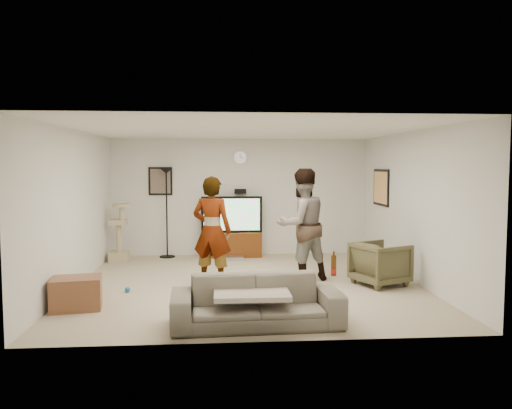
{
  "coord_description": "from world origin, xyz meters",
  "views": [
    {
      "loc": [
        -0.49,
        -8.16,
        1.94
      ],
      "look_at": [
        0.15,
        0.2,
        1.29
      ],
      "focal_mm": 35.53,
      "sensor_mm": 36.0,
      "label": 1
    }
  ],
  "objects": [
    {
      "name": "wall_speaker",
      "position": [
        0.0,
        2.69,
        1.38
      ],
      "size": [
        0.25,
        0.1,
        0.1
      ],
      "primitive_type": "cube",
      "color": "black",
      "rests_on": "wall_back"
    },
    {
      "name": "tv_stand",
      "position": [
        -0.19,
        2.5,
        0.26
      ],
      "size": [
        1.25,
        0.45,
        0.52
      ],
      "primitive_type": "cube",
      "color": "#4B240B",
      "rests_on": "floor"
    },
    {
      "name": "tv",
      "position": [
        -0.19,
        2.5,
        0.9
      ],
      "size": [
        1.29,
        0.08,
        0.76
      ],
      "primitive_type": "cube",
      "color": "black",
      "rests_on": "tv_stand"
    },
    {
      "name": "wall_left",
      "position": [
        -2.75,
        0.0,
        1.25
      ],
      "size": [
        0.04,
        5.5,
        2.5
      ],
      "primitive_type": "cube",
      "color": "silver",
      "rests_on": "floor"
    },
    {
      "name": "sofa",
      "position": [
        -0.03,
        -2.18,
        0.3
      ],
      "size": [
        2.08,
        0.89,
        0.6
      ],
      "primitive_type": "imported",
      "rotation": [
        0.0,
        0.0,
        0.05
      ],
      "color": "#6A6456",
      "rests_on": "floor"
    },
    {
      "name": "wall_front",
      "position": [
        0.0,
        -2.75,
        1.25
      ],
      "size": [
        5.5,
        0.04,
        2.5
      ],
      "primitive_type": "cube",
      "color": "silver",
      "rests_on": "floor"
    },
    {
      "name": "side_table",
      "position": [
        -2.4,
        -1.28,
        0.22
      ],
      "size": [
        0.72,
        0.59,
        0.43
      ],
      "primitive_type": "cube",
      "rotation": [
        0.0,
        0.0,
        0.17
      ],
      "color": "brown",
      "rests_on": "floor"
    },
    {
      "name": "throw_blanket",
      "position": [
        -0.09,
        -2.18,
        0.4
      ],
      "size": [
        0.9,
        0.71,
        0.06
      ],
      "primitive_type": "cube",
      "rotation": [
        0.0,
        0.0,
        -0.01
      ],
      "color": "#C1B3A1",
      "rests_on": "sofa"
    },
    {
      "name": "person_right",
      "position": [
        0.92,
        0.18,
        0.94
      ],
      "size": [
        1.11,
        1.0,
        1.89
      ],
      "primitive_type": "imported",
      "rotation": [
        0.0,
        0.0,
        3.52
      ],
      "color": "#3A59A1",
      "rests_on": "floor"
    },
    {
      "name": "wall_clock",
      "position": [
        0.0,
        2.72,
        2.1
      ],
      "size": [
        0.26,
        0.04,
        0.26
      ],
      "primitive_type": "cylinder",
      "rotation": [
        1.57,
        0.0,
        0.0
      ],
      "color": "silver",
      "rests_on": "wall_back"
    },
    {
      "name": "beer_bottle",
      "position": [
        0.91,
        -2.18,
        0.72
      ],
      "size": [
        0.06,
        0.06,
        0.25
      ],
      "primitive_type": "cylinder",
      "color": "#492507",
      "rests_on": "sofa"
    },
    {
      "name": "wall_back",
      "position": [
        0.0,
        2.75,
        1.25
      ],
      "size": [
        5.5,
        0.04,
        2.5
      ],
      "primitive_type": "cube",
      "color": "silver",
      "rests_on": "floor"
    },
    {
      "name": "floor_lamp",
      "position": [
        -1.55,
        2.52,
        0.94
      ],
      "size": [
        0.32,
        0.32,
        1.88
      ],
      "primitive_type": "cylinder",
      "color": "black",
      "rests_on": "floor"
    },
    {
      "name": "toy_ball",
      "position": [
        -1.87,
        -0.43,
        0.04
      ],
      "size": [
        0.08,
        0.08,
        0.08
      ],
      "primitive_type": "sphere",
      "color": "#15639D",
      "rests_on": "floor"
    },
    {
      "name": "ceiling",
      "position": [
        0.0,
        0.0,
        2.51
      ],
      "size": [
        5.5,
        5.5,
        0.02
      ],
      "primitive_type": "cube",
      "color": "white",
      "rests_on": "wall_back"
    },
    {
      "name": "person_left",
      "position": [
        -0.58,
        -0.05,
        0.88
      ],
      "size": [
        0.75,
        0.62,
        1.77
      ],
      "primitive_type": "imported",
      "rotation": [
        0.0,
        0.0,
        2.8
      ],
      "color": "#B2B5C0",
      "rests_on": "floor"
    },
    {
      "name": "console_box",
      "position": [
        -0.16,
        2.11,
        0.04
      ],
      "size": [
        0.4,
        0.3,
        0.07
      ],
      "primitive_type": "cube",
      "color": "#B3B3BF",
      "rests_on": "floor"
    },
    {
      "name": "armchair",
      "position": [
        2.13,
        -0.25,
        0.35
      ],
      "size": [
        1.0,
        0.99,
        0.7
      ],
      "primitive_type": "imported",
      "rotation": [
        0.0,
        0.0,
        1.98
      ],
      "color": "#48452B",
      "rests_on": "floor"
    },
    {
      "name": "wall_right",
      "position": [
        2.75,
        0.0,
        1.25
      ],
      "size": [
        0.04,
        5.5,
        2.5
      ],
      "primitive_type": "cube",
      "color": "silver",
      "rests_on": "floor"
    },
    {
      "name": "floor",
      "position": [
        0.0,
        0.0,
        -0.01
      ],
      "size": [
        5.5,
        5.5,
        0.02
      ],
      "primitive_type": "cube",
      "color": "tan",
      "rests_on": "ground"
    },
    {
      "name": "cat_tree",
      "position": [
        -2.48,
        2.12,
        0.59
      ],
      "size": [
        0.39,
        0.39,
        1.18
      ],
      "primitive_type": "cube",
      "rotation": [
        0.0,
        0.0,
        0.03
      ],
      "color": "tan",
      "rests_on": "floor"
    },
    {
      "name": "picture_right",
      "position": [
        2.73,
        1.6,
        1.5
      ],
      "size": [
        0.03,
        0.78,
        0.62
      ],
      "primitive_type": "cube",
      "color": "#FFAB62",
      "rests_on": "wall_right"
    },
    {
      "name": "tv_screen",
      "position": [
        -0.19,
        2.46,
        0.9
      ],
      "size": [
        1.18,
        0.01,
        0.67
      ],
      "primitive_type": "cube",
      "color": "#24EF4D",
      "rests_on": "tv"
    },
    {
      "name": "picture_back",
      "position": [
        -1.7,
        2.73,
        1.6
      ],
      "size": [
        0.42,
        0.03,
        0.52
      ],
      "primitive_type": "cube",
      "color": "brown",
      "rests_on": "wall_back"
    }
  ]
}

